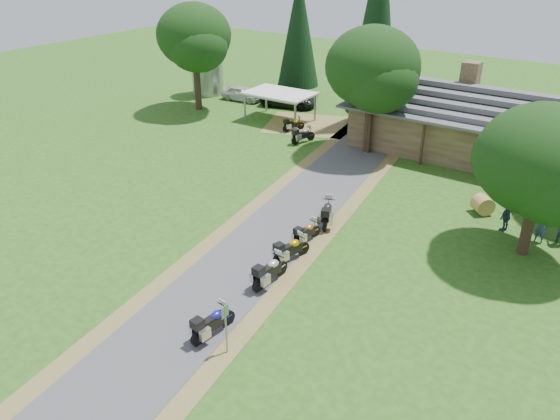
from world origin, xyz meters
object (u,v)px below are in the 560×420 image
Objects in this scene: motorcycle_row_c at (291,248)px; car_dark_suv at (289,95)px; silo at (207,62)px; motorcycle_carport_b at (303,134)px; carport at (280,106)px; motorcycle_row_b at (270,270)px; motorcycle_row_a at (213,321)px; motorcycle_row_d at (307,231)px; hay_bale at (483,205)px; motorcycle_row_e at (327,212)px; motorcycle_carport_a at (294,124)px; car_white_sedan at (242,92)px; lodge at (503,124)px.

car_dark_suv is at bearing 49.22° from motorcycle_row_c.
silo is at bearing 79.70° from car_dark_suv.
carport is at bearing 70.65° from motorcycle_carport_b.
motorcycle_row_b is 18.94m from motorcycle_carport_b.
motorcycle_row_b is at bearing 9.74° from motorcycle_row_a.
motorcycle_row_d is 10.67m from hay_bale.
motorcycle_row_a is 6.43m from motorcycle_row_c.
car_dark_suv reaches higher than motorcycle_row_e.
motorcycle_row_c is 19.67m from motorcycle_carport_a.
carport is at bearing 51.16° from motorcycle_row_c.
motorcycle_row_b is 13.89m from hay_bale.
motorcycle_row_d is 0.93× the size of motorcycle_carport_b.
motorcycle_row_e is at bearing -48.61° from carport.
car_dark_suv is 24.85m from motorcycle_row_d.
motorcycle_row_a is 10.71m from motorcycle_row_e.
motorcycle_row_b is at bearing -133.85° from motorcycle_carport_b.
carport reaches higher than car_white_sedan.
motorcycle_row_e is 1.10× the size of motorcycle_carport_b.
lodge reaches higher than hay_bale.
motorcycle_row_c is at bearing 11.24° from motorcycle_row_a.
motorcycle_row_e is (14.37, -17.85, -0.35)m from car_dark_suv.
hay_bale is at bearing -12.11° from motorcycle_row_a.
hay_bale is at bearing -22.83° from carport.
silo is 1.11× the size of car_dark_suv.
motorcycle_row_a is 1.10× the size of motorcycle_row_d.
motorcycle_row_e is at bearing 10.65° from motorcycle_row_d.
motorcycle_row_e is at bearing -107.81° from lodge.
motorcycle_row_e reaches higher than motorcycle_row_b.
motorcycle_carport_b is (4.60, -3.57, -0.55)m from carport.
silo is 32.23m from hay_bale.
motorcycle_row_a is 1.02× the size of motorcycle_carport_b.
car_dark_suv is 28.60m from motorcycle_row_b.
carport is 7.22m from car_white_sedan.
motorcycle_row_e reaches higher than motorcycle_row_a.
motorcycle_row_c is at bearing -131.29° from motorcycle_carport_b.
hay_bale is (5.70, 16.79, -0.15)m from motorcycle_row_a.
motorcycle_row_a is at bearing -138.27° from motorcycle_carport_b.
motorcycle_row_e reaches higher than motorcycle_row_d.
carport is 2.87× the size of motorcycle_carport_b.
motorcycle_row_b is 1.16× the size of motorcycle_row_d.
car_white_sedan is 10.15m from motorcycle_carport_a.
motorcycle_carport_b reaches higher than motorcycle_carport_a.
motorcycle_row_d is at bearing -39.43° from silo.
carport is 1.08× the size of car_white_sedan.
motorcycle_carport_a is (-15.20, -3.35, -1.86)m from lodge.
motorcycle_row_a is at bearing -48.63° from silo.
lodge is at bearing -97.91° from car_white_sedan.
silo is at bearing 63.60° from motorcycle_row_c.
carport is at bearing 83.63° from motorcycle_carport_a.
motorcycle_carport_a is 1.64× the size of hay_bale.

